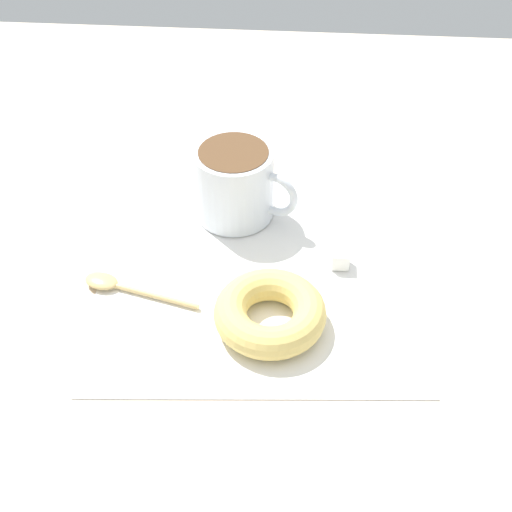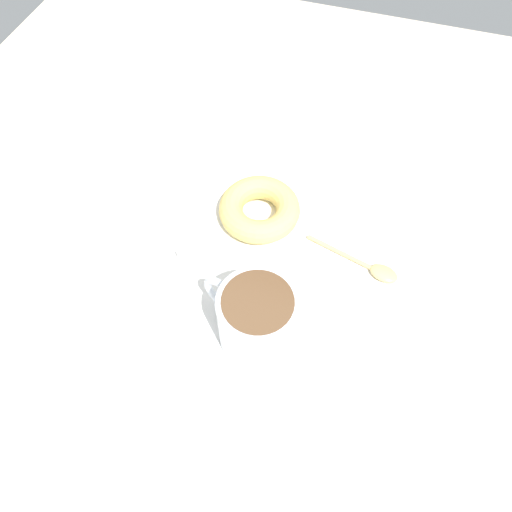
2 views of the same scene
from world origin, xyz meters
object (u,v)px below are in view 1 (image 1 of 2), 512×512
coffee_cup (236,182)px  donut (270,313)px  spoon (116,285)px  sugar_cube (340,259)px

coffee_cup → donut: coffee_cup is taller
spoon → sugar_cube: sugar_cube is taller
donut → sugar_cube: donut is taller
coffee_cup → donut: (4.94, -17.04, -2.79)cm
sugar_cube → spoon: bearing=-167.5°
coffee_cup → sugar_cube: bearing=-33.8°
donut → sugar_cube: size_ratio=5.90×
coffee_cup → spoon: size_ratio=0.94×
coffee_cup → donut: bearing=-73.8°
spoon → sugar_cube: 23.88cm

